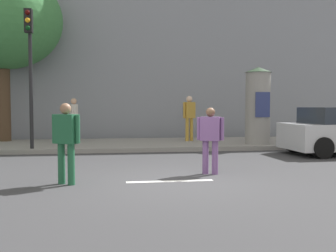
# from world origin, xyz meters

# --- Properties ---
(ground_plane) EXTENTS (80.00, 80.00, 0.00)m
(ground_plane) POSITION_xyz_m (0.00, 0.00, 0.00)
(ground_plane) COLOR #38383A
(sidewalk_curb) EXTENTS (36.00, 4.00, 0.15)m
(sidewalk_curb) POSITION_xyz_m (0.00, 7.00, 0.07)
(sidewalk_curb) COLOR gray
(sidewalk_curb) RESTS_ON ground_plane
(lane_markings) EXTENTS (25.80, 0.16, 0.01)m
(lane_markings) POSITION_xyz_m (0.00, 0.00, 0.00)
(lane_markings) COLOR silver
(lane_markings) RESTS_ON ground_plane
(building_backdrop) EXTENTS (36.00, 5.00, 10.86)m
(building_backdrop) POSITION_xyz_m (0.00, 12.00, 5.43)
(building_backdrop) COLOR gray
(building_backdrop) RESTS_ON ground_plane
(traffic_light) EXTENTS (0.24, 0.45, 4.49)m
(traffic_light) POSITION_xyz_m (-3.81, 5.24, 3.16)
(traffic_light) COLOR black
(traffic_light) RESTS_ON sidewalk_curb
(poster_column) EXTENTS (1.00, 1.00, 2.83)m
(poster_column) POSITION_xyz_m (4.15, 5.86, 1.59)
(poster_column) COLOR gray
(poster_column) RESTS_ON sidewalk_curb
(street_tree) EXTENTS (4.58, 4.58, 6.75)m
(street_tree) POSITION_xyz_m (-5.43, 8.29, 4.93)
(street_tree) COLOR #4C3826
(street_tree) RESTS_ON sidewalk_curb
(pedestrian_in_red_top) EXTENTS (0.57, 0.52, 1.61)m
(pedestrian_in_red_top) POSITION_xyz_m (-2.06, 0.01, 0.96)
(pedestrian_in_red_top) COLOR #1E5938
(pedestrian_in_red_top) RESTS_ON ground_plane
(pedestrian_tallest) EXTENTS (0.58, 0.39, 1.51)m
(pedestrian_tallest) POSITION_xyz_m (1.03, 0.71, 0.88)
(pedestrian_tallest) COLOR #724C84
(pedestrian_tallest) RESTS_ON ground_plane
(pedestrian_with_bag) EXTENTS (0.55, 0.49, 1.80)m
(pedestrian_with_bag) POSITION_xyz_m (1.85, 7.38, 1.23)
(pedestrian_with_bag) COLOR #B78C33
(pedestrian_with_bag) RESTS_ON sidewalk_curb
(pedestrian_near_pole) EXTENTS (0.34, 0.54, 1.70)m
(pedestrian_near_pole) POSITION_xyz_m (-2.67, 7.50, 1.14)
(pedestrian_near_pole) COLOR #1E5938
(pedestrian_near_pole) RESTS_ON sidewalk_curb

